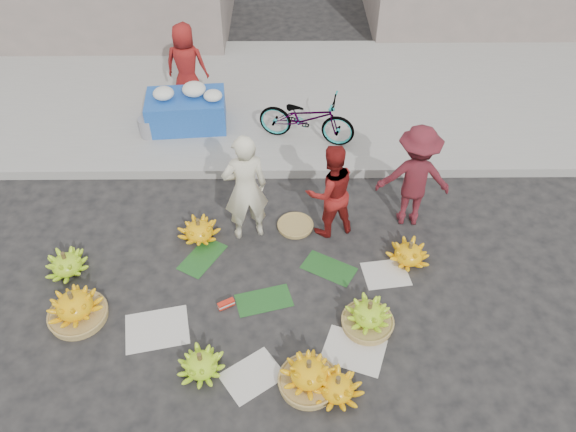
{
  "coord_description": "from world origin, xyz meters",
  "views": [
    {
      "loc": [
        0.15,
        -4.36,
        5.27
      ],
      "look_at": [
        0.19,
        0.52,
        0.7
      ],
      "focal_mm": 35.0,
      "sensor_mm": 36.0,
      "label": 1
    }
  ],
  "objects_px": {
    "vendor_cream": "(245,189)",
    "flower_table": "(187,109)",
    "banana_bunch_4": "(368,316)",
    "bicycle": "(307,118)",
    "banana_bunch_0": "(75,307)"
  },
  "relations": [
    {
      "from": "vendor_cream",
      "to": "bicycle",
      "type": "bearing_deg",
      "value": -127.89
    },
    {
      "from": "banana_bunch_4",
      "to": "flower_table",
      "type": "xyz_separation_m",
      "value": [
        -2.48,
        3.89,
        0.24
      ]
    },
    {
      "from": "banana_bunch_0",
      "to": "banana_bunch_4",
      "type": "height_order",
      "value": "banana_bunch_0"
    },
    {
      "from": "banana_bunch_0",
      "to": "vendor_cream",
      "type": "relative_size",
      "value": 0.42
    },
    {
      "from": "vendor_cream",
      "to": "flower_table",
      "type": "xyz_separation_m",
      "value": [
        -1.07,
        2.39,
        -0.37
      ]
    },
    {
      "from": "banana_bunch_0",
      "to": "bicycle",
      "type": "relative_size",
      "value": 0.43
    },
    {
      "from": "vendor_cream",
      "to": "banana_bunch_0",
      "type": "bearing_deg",
      "value": 20.62
    },
    {
      "from": "banana_bunch_0",
      "to": "vendor_cream",
      "type": "xyz_separation_m",
      "value": [
        1.89,
        1.36,
        0.59
      ]
    },
    {
      "from": "flower_table",
      "to": "bicycle",
      "type": "relative_size",
      "value": 0.86
    },
    {
      "from": "banana_bunch_4",
      "to": "vendor_cream",
      "type": "bearing_deg",
      "value": 133.42
    },
    {
      "from": "banana_bunch_4",
      "to": "vendor_cream",
      "type": "height_order",
      "value": "vendor_cream"
    },
    {
      "from": "vendor_cream",
      "to": "bicycle",
      "type": "height_order",
      "value": "vendor_cream"
    },
    {
      "from": "bicycle",
      "to": "flower_table",
      "type": "bearing_deg",
      "value": 93.26
    },
    {
      "from": "vendor_cream",
      "to": "flower_table",
      "type": "bearing_deg",
      "value": -81.16
    },
    {
      "from": "banana_bunch_4",
      "to": "bicycle",
      "type": "xyz_separation_m",
      "value": [
        -0.59,
        3.47,
        0.35
      ]
    }
  ]
}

